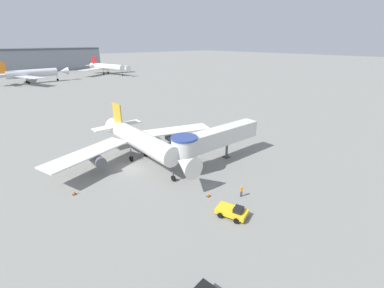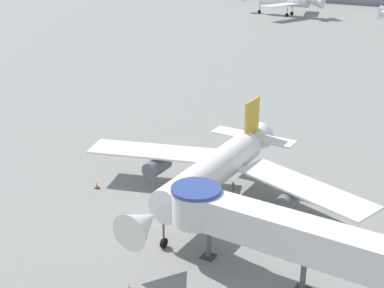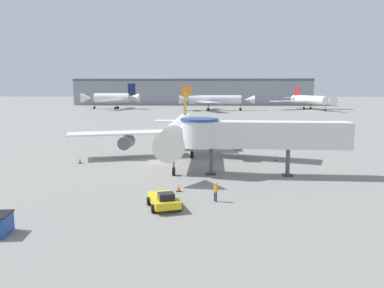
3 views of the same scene
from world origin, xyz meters
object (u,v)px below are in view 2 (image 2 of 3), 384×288
object	(u,v)px
jet_bridge	(258,225)
traffic_cone_port_wing	(97,185)
traffic_cone_near_nose	(129,288)
main_airplane	(214,171)
traffic_cone_starboard_wing	(338,237)

from	to	relation	value
jet_bridge	traffic_cone_port_wing	world-z (taller)	jet_bridge
traffic_cone_near_nose	main_airplane	bearing A→B (deg)	94.00
jet_bridge	traffic_cone_near_nose	xyz separation A→B (m)	(-7.27, -6.98, -4.12)
jet_bridge	traffic_cone_starboard_wing	world-z (taller)	jet_bridge
traffic_cone_starboard_wing	traffic_cone_port_wing	xyz separation A→B (m)	(-24.89, -3.06, 0.08)
traffic_cone_near_nose	traffic_cone_port_wing	world-z (taller)	traffic_cone_port_wing
jet_bridge	main_airplane	bearing A→B (deg)	136.50
main_airplane	traffic_cone_starboard_wing	distance (m)	12.91
traffic_cone_starboard_wing	traffic_cone_port_wing	distance (m)	25.08
main_airplane	traffic_cone_starboard_wing	xyz separation A→B (m)	(12.45, 0.03, -3.42)
jet_bridge	traffic_cone_port_wing	size ratio (longest dim) A/B	22.77
traffic_cone_starboard_wing	main_airplane	bearing A→B (deg)	-179.88
main_airplane	traffic_cone_near_nose	world-z (taller)	main_airplane
jet_bridge	traffic_cone_port_wing	bearing A→B (deg)	167.16
jet_bridge	traffic_cone_port_wing	distance (m)	21.84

